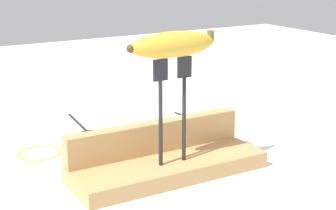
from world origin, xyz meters
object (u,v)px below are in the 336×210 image
(fork_stand_center, at_px, (172,101))
(wire_coil, at_px, (40,152))
(banana_raised_center, at_px, (173,45))
(fork_fallen_far, at_px, (208,122))
(fork_fallen_near, at_px, (83,127))

(fork_stand_center, relative_size, wire_coil, 2.19)
(banana_raised_center, height_order, fork_fallen_far, banana_raised_center)
(wire_coil, bearing_deg, banana_raised_center, -55.16)
(fork_stand_center, distance_m, fork_fallen_near, 0.37)
(fork_fallen_far, bearing_deg, fork_stand_center, -135.95)
(fork_fallen_near, xyz_separation_m, wire_coil, (-0.13, -0.10, -0.00))
(fork_stand_center, relative_size, banana_raised_center, 1.13)
(fork_fallen_near, bearing_deg, banana_raised_center, -85.08)
(fork_stand_center, distance_m, banana_raised_center, 0.10)
(fork_fallen_far, xyz_separation_m, wire_coil, (-0.39, 0.01, -0.00))
(fork_fallen_near, bearing_deg, wire_coil, -142.02)
(fork_fallen_near, xyz_separation_m, fork_fallen_far, (0.26, -0.12, 0.00))
(fork_stand_center, relative_size, fork_fallen_far, 1.03)
(fork_stand_center, relative_size, fork_fallen_near, 1.03)
(fork_stand_center, height_order, banana_raised_center, banana_raised_center)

